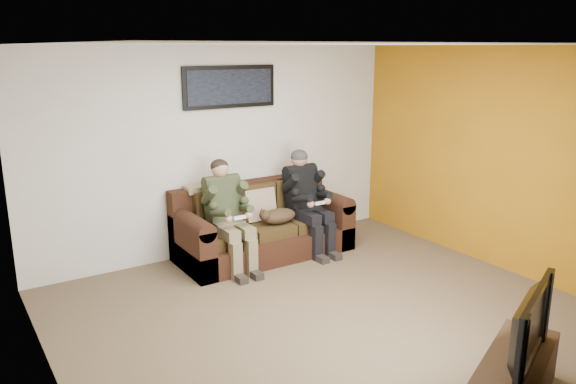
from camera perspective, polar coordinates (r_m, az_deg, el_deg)
floor at (r=5.73m, az=3.92°, el=-12.25°), size 5.00×5.00×0.00m
ceiling at (r=5.12m, az=4.43°, el=14.72°), size 5.00×5.00×0.00m
wall_back at (r=7.16m, az=-6.73°, el=4.14°), size 5.00×0.00×5.00m
wall_front at (r=3.81m, az=25.03°, el=-6.52°), size 5.00×0.00×5.00m
wall_left at (r=4.32m, az=-23.52°, el=-3.96°), size 0.00×4.50×4.50m
wall_right at (r=7.04m, az=20.70°, el=3.12°), size 0.00×4.50×4.50m
accent_wall_right at (r=7.03m, az=20.65°, el=3.11°), size 0.00×4.50×4.50m
sofa at (r=7.18m, az=-2.72°, el=-3.66°), size 2.19×0.95×0.90m
throw_pillow at (r=7.13m, az=-2.92°, el=-1.29°), size 0.42×0.20×0.42m
throw_blanket at (r=6.97m, az=-8.65°, el=0.41°), size 0.45×0.22×0.08m
person_left at (r=6.65m, az=-6.18°, el=-1.71°), size 0.51×0.87×1.29m
person_right at (r=7.21m, az=1.86°, el=-0.32°), size 0.51×0.86×1.30m
cat at (r=6.99m, az=-1.07°, el=-2.44°), size 0.66×0.26×0.24m
framed_poster at (r=7.08m, az=-5.93°, el=10.58°), size 1.25×0.05×0.52m
television at (r=4.37m, az=22.43°, el=-12.36°), size 0.96×0.51×0.57m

